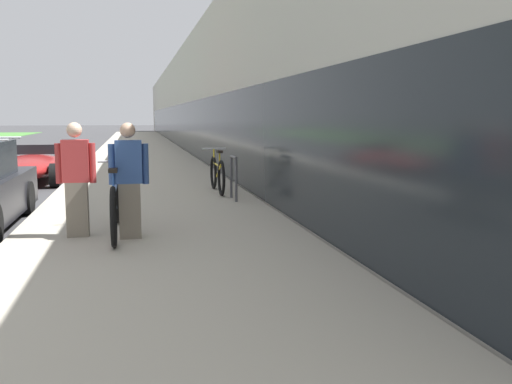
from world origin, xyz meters
TOP-DOWN VIEW (x-y plane):
  - sidewalk_slab at (5.77, 21.00)m, footprint 4.03×70.00m
  - storefront_facade at (12.81, 29.00)m, footprint 10.01×70.00m
  - tandem_bicycle at (5.17, 2.89)m, footprint 0.52×2.44m
  - person_rider at (5.37, 2.60)m, footprint 0.52×0.20m
  - person_bystander at (4.68, 2.86)m, footprint 0.52×0.20m
  - bike_rack_hoop at (7.30, 5.73)m, footprint 0.05×0.60m
  - cruiser_bike_nearest at (7.15, 6.89)m, footprint 0.52×1.87m
  - vintage_roadster_curbside at (2.76, 10.84)m, footprint 1.79×4.37m

SIDE VIEW (x-z plane):
  - sidewalk_slab at x=5.77m, z-range 0.00..0.14m
  - vintage_roadster_curbside at x=2.76m, z-range -0.07..0.91m
  - cruiser_bike_nearest at x=7.15m, z-range 0.07..0.98m
  - tandem_bicycle at x=5.17m, z-range 0.06..1.02m
  - bike_rack_hoop at x=7.30m, z-range 0.23..1.08m
  - person_rider at x=5.37m, z-range 0.14..1.66m
  - person_bystander at x=4.68m, z-range 0.14..1.66m
  - storefront_facade at x=12.81m, z-range -0.01..5.11m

